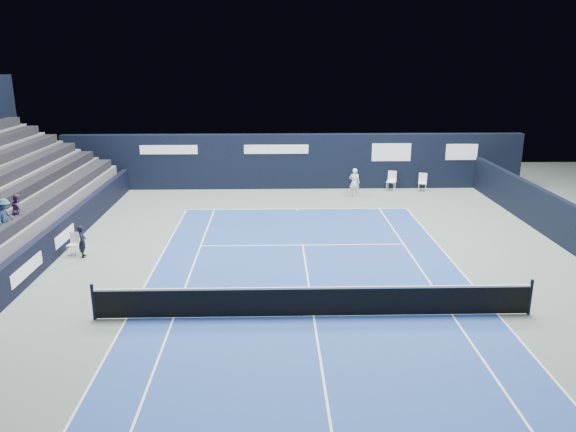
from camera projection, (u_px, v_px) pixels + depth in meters
name	position (u px, v px, depth m)	size (l,w,h in m)	color
ground	(309.00, 289.00, 18.45)	(48.00, 48.00, 0.00)	#57675E
court_surface	(314.00, 316.00, 16.53)	(10.97, 23.77, 0.01)	navy
enclosure_wall_right	(567.00, 225.00, 22.30)	(0.30, 22.00, 1.80)	black
folding_chair_back_a	(392.00, 177.00, 31.70)	(0.62, 0.64, 1.08)	white
folding_chair_back_b	(423.00, 181.00, 31.50)	(0.55, 0.54, 1.01)	white
line_judge_chair	(74.00, 242.00, 21.54)	(0.44, 0.43, 0.86)	silver
line_judge	(82.00, 241.00, 21.23)	(0.45, 0.30, 1.24)	black
court_markings	(314.00, 316.00, 16.53)	(11.03, 23.83, 0.00)	white
tennis_net	(314.00, 301.00, 16.39)	(12.90, 0.10, 1.10)	black
back_sponsor_wall	(294.00, 161.00, 31.94)	(26.00, 0.63, 3.10)	black
side_barrier_left	(60.00, 236.00, 21.87)	(0.33, 22.00, 1.20)	black
tennis_player	(354.00, 182.00, 30.26)	(0.64, 0.87, 1.54)	white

